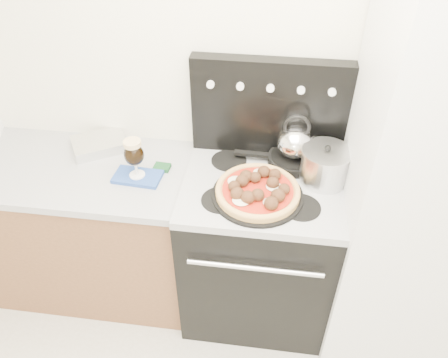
% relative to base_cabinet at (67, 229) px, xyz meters
% --- Properties ---
extents(room_shell, '(3.52, 3.01, 2.52)m').
position_rel_base_cabinet_xyz_m(room_shell, '(1.02, -0.91, 0.82)').
color(room_shell, beige).
rests_on(room_shell, ground).
extents(base_cabinet, '(1.45, 0.60, 0.86)m').
position_rel_base_cabinet_xyz_m(base_cabinet, '(0.00, 0.00, 0.00)').
color(base_cabinet, brown).
rests_on(base_cabinet, ground).
extents(countertop, '(1.48, 0.63, 0.04)m').
position_rel_base_cabinet_xyz_m(countertop, '(0.00, 0.00, 0.45)').
color(countertop, '#A6A6AC').
rests_on(countertop, base_cabinet).
extents(stove_body, '(0.76, 0.65, 0.88)m').
position_rel_base_cabinet_xyz_m(stove_body, '(1.10, -0.02, 0.01)').
color(stove_body, black).
rests_on(stove_body, ground).
extents(cooktop, '(0.76, 0.65, 0.04)m').
position_rel_base_cabinet_xyz_m(cooktop, '(1.10, -0.02, 0.47)').
color(cooktop, '#ADADB2').
rests_on(cooktop, stove_body).
extents(backguard, '(0.76, 0.08, 0.50)m').
position_rel_base_cabinet_xyz_m(backguard, '(1.10, 0.25, 0.74)').
color(backguard, black).
rests_on(backguard, cooktop).
extents(fridge, '(0.64, 0.68, 1.90)m').
position_rel_base_cabinet_xyz_m(fridge, '(1.80, -0.05, 0.52)').
color(fridge, silver).
rests_on(fridge, ground).
extents(foil_sheet, '(0.34, 0.31, 0.05)m').
position_rel_base_cabinet_xyz_m(foil_sheet, '(0.23, 0.17, 0.50)').
color(foil_sheet, white).
rests_on(foil_sheet, countertop).
extents(oven_mitt, '(0.24, 0.15, 0.02)m').
position_rel_base_cabinet_xyz_m(oven_mitt, '(0.50, -0.05, 0.48)').
color(oven_mitt, '#25479C').
rests_on(oven_mitt, countertop).
extents(beer_glass, '(0.12, 0.12, 0.21)m').
position_rel_base_cabinet_xyz_m(beer_glass, '(0.50, -0.05, 0.59)').
color(beer_glass, black).
rests_on(beer_glass, oven_mitt).
extents(pizza_pan, '(0.45, 0.45, 0.01)m').
position_rel_base_cabinet_xyz_m(pizza_pan, '(1.09, -0.12, 0.50)').
color(pizza_pan, black).
rests_on(pizza_pan, cooktop).
extents(pizza, '(0.47, 0.47, 0.05)m').
position_rel_base_cabinet_xyz_m(pizza, '(1.09, -0.12, 0.53)').
color(pizza, '#E0BB54').
rests_on(pizza, pizza_pan).
extents(skillet, '(0.26, 0.26, 0.04)m').
position_rel_base_cabinet_xyz_m(skillet, '(1.24, 0.15, 0.51)').
color(skillet, black).
rests_on(skillet, cooktop).
extents(tea_kettle, '(0.18, 0.18, 0.20)m').
position_rel_base_cabinet_xyz_m(tea_kettle, '(1.24, 0.15, 0.63)').
color(tea_kettle, silver).
rests_on(tea_kettle, skillet).
extents(stock_pot, '(0.28, 0.28, 0.16)m').
position_rel_base_cabinet_xyz_m(stock_pot, '(1.39, 0.04, 0.57)').
color(stock_pot, silver).
rests_on(stock_pot, cooktop).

